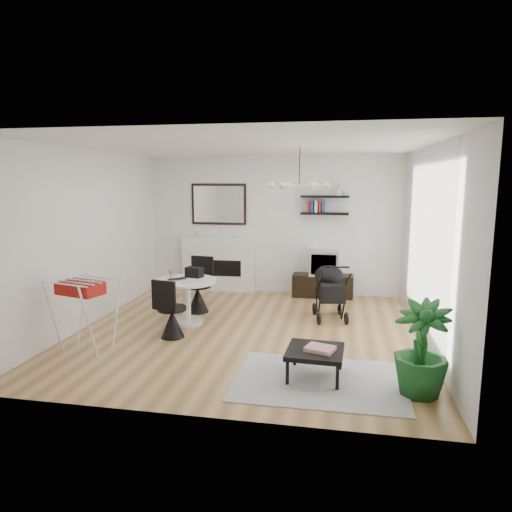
% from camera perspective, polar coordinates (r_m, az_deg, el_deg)
% --- Properties ---
extents(floor, '(5.00, 5.00, 0.00)m').
position_cam_1_polar(floor, '(6.87, -0.99, -9.44)').
color(floor, olive).
rests_on(floor, ground).
extents(ceiling, '(5.00, 5.00, 0.00)m').
position_cam_1_polar(ceiling, '(6.52, -1.06, 13.64)').
color(ceiling, white).
rests_on(ceiling, wall_back).
extents(wall_back, '(5.00, 0.00, 5.00)m').
position_cam_1_polar(wall_back, '(9.00, 2.18, 3.88)').
color(wall_back, white).
rests_on(wall_back, floor).
extents(wall_left, '(0.00, 5.00, 5.00)m').
position_cam_1_polar(wall_left, '(7.47, -20.18, 2.15)').
color(wall_left, white).
rests_on(wall_left, floor).
extents(wall_right, '(0.00, 5.00, 5.00)m').
position_cam_1_polar(wall_right, '(6.54, 20.99, 1.13)').
color(wall_right, white).
rests_on(wall_right, floor).
extents(sheer_curtain, '(0.04, 3.60, 2.60)m').
position_cam_1_polar(sheer_curtain, '(6.71, 19.85, 1.40)').
color(sheer_curtain, white).
rests_on(sheer_curtain, wall_right).
extents(fireplace, '(1.50, 0.17, 2.16)m').
position_cam_1_polar(fireplace, '(9.24, -4.68, -0.16)').
color(fireplace, white).
rests_on(fireplace, floor).
extents(shelf_lower, '(0.90, 0.25, 0.04)m').
position_cam_1_polar(shelf_lower, '(8.76, 8.56, 5.27)').
color(shelf_lower, black).
rests_on(shelf_lower, wall_back).
extents(shelf_upper, '(0.90, 0.25, 0.04)m').
position_cam_1_polar(shelf_upper, '(8.75, 8.62, 7.36)').
color(shelf_upper, black).
rests_on(shelf_upper, wall_back).
extents(pendant_lamp, '(0.90, 0.90, 0.10)m').
position_cam_1_polar(pendant_lamp, '(6.69, 5.43, 8.77)').
color(pendant_lamp, tan).
rests_on(pendant_lamp, ceiling).
extents(tv_console, '(1.15, 0.40, 0.43)m').
position_cam_1_polar(tv_console, '(8.89, 8.33, -3.70)').
color(tv_console, black).
rests_on(tv_console, floor).
extents(crt_tv, '(0.55, 0.48, 0.48)m').
position_cam_1_polar(crt_tv, '(8.80, 8.50, -0.82)').
color(crt_tv, '#B6B5B8').
rests_on(crt_tv, tv_console).
extents(dining_table, '(0.95, 0.95, 0.70)m').
position_cam_1_polar(dining_table, '(7.22, -8.68, -4.80)').
color(dining_table, white).
rests_on(dining_table, floor).
extents(laptop, '(0.35, 0.33, 0.02)m').
position_cam_1_polar(laptop, '(7.15, -9.73, -2.93)').
color(laptop, black).
rests_on(laptop, dining_table).
extents(black_bag, '(0.30, 0.23, 0.16)m').
position_cam_1_polar(black_bag, '(7.33, -7.72, -2.02)').
color(black_bag, black).
rests_on(black_bag, dining_table).
extents(newspaper, '(0.37, 0.32, 0.01)m').
position_cam_1_polar(newspaper, '(7.01, -7.74, -3.17)').
color(newspaper, silver).
rests_on(newspaper, dining_table).
extents(drinking_glass, '(0.06, 0.06, 0.11)m').
position_cam_1_polar(drinking_glass, '(7.40, -10.55, -2.19)').
color(drinking_glass, white).
rests_on(drinking_glass, dining_table).
extents(chair_far, '(0.46, 0.47, 0.94)m').
position_cam_1_polar(chair_far, '(7.85, -7.22, -4.83)').
color(chair_far, black).
rests_on(chair_far, floor).
extents(chair_near, '(0.43, 0.45, 0.87)m').
position_cam_1_polar(chair_near, '(6.66, -10.52, -7.75)').
color(chair_near, black).
rests_on(chair_near, floor).
extents(drying_rack, '(0.79, 0.76, 0.98)m').
position_cam_1_polar(drying_rack, '(6.33, -20.56, -6.84)').
color(drying_rack, white).
rests_on(drying_rack, floor).
extents(stroller, '(0.61, 0.83, 0.95)m').
position_cam_1_polar(stroller, '(7.51, 9.20, -4.66)').
color(stroller, black).
rests_on(stroller, floor).
extents(rug, '(1.88, 1.36, 0.01)m').
position_cam_1_polar(rug, '(5.35, 7.90, -15.16)').
color(rug, '#A5A5A5').
rests_on(rug, floor).
extents(coffee_table, '(0.66, 0.66, 0.32)m').
position_cam_1_polar(coffee_table, '(5.32, 7.40, -11.86)').
color(coffee_table, black).
rests_on(coffee_table, rug).
extents(magazines, '(0.37, 0.33, 0.04)m').
position_cam_1_polar(magazines, '(5.27, 8.02, -11.39)').
color(magazines, red).
rests_on(magazines, coffee_table).
extents(potted_plant, '(0.72, 0.72, 1.01)m').
position_cam_1_polar(potted_plant, '(5.11, 19.93, -10.82)').
color(potted_plant, '#17531D').
rests_on(potted_plant, floor).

